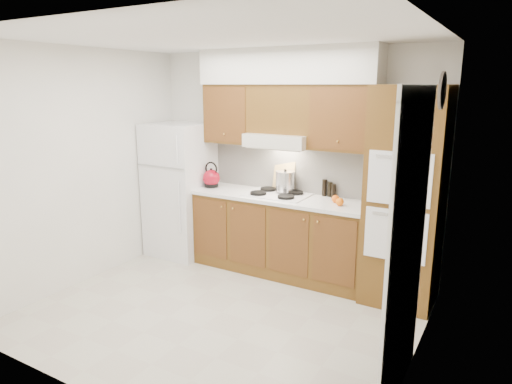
# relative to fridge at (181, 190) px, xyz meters

# --- Properties ---
(floor) EXTENTS (3.60, 3.60, 0.00)m
(floor) POSITION_rel_fridge_xyz_m (1.41, -1.14, -0.86)
(floor) COLOR beige
(floor) RESTS_ON ground
(ceiling) EXTENTS (3.60, 3.60, 0.00)m
(ceiling) POSITION_rel_fridge_xyz_m (1.41, -1.14, 1.74)
(ceiling) COLOR white
(ceiling) RESTS_ON wall_back
(wall_back) EXTENTS (3.60, 0.02, 2.60)m
(wall_back) POSITION_rel_fridge_xyz_m (1.41, 0.36, 0.44)
(wall_back) COLOR white
(wall_back) RESTS_ON floor
(wall_left) EXTENTS (0.02, 3.00, 2.60)m
(wall_left) POSITION_rel_fridge_xyz_m (-0.40, -1.14, 0.44)
(wall_left) COLOR white
(wall_left) RESTS_ON floor
(wall_right) EXTENTS (0.02, 3.00, 2.60)m
(wall_right) POSITION_rel_fridge_xyz_m (3.21, -1.14, 0.44)
(wall_right) COLOR white
(wall_right) RESTS_ON floor
(fridge) EXTENTS (0.75, 0.72, 1.72)m
(fridge) POSITION_rel_fridge_xyz_m (0.00, 0.00, 0.00)
(fridge) COLOR white
(fridge) RESTS_ON floor
(base_cabinets) EXTENTS (2.11, 0.60, 0.90)m
(base_cabinets) POSITION_rel_fridge_xyz_m (1.43, 0.06, -0.41)
(base_cabinets) COLOR brown
(base_cabinets) RESTS_ON floor
(countertop) EXTENTS (2.13, 0.62, 0.04)m
(countertop) POSITION_rel_fridge_xyz_m (1.43, 0.05, 0.06)
(countertop) COLOR white
(countertop) RESTS_ON base_cabinets
(backsplash) EXTENTS (2.11, 0.03, 0.56)m
(backsplash) POSITION_rel_fridge_xyz_m (1.43, 0.34, 0.36)
(backsplash) COLOR white
(backsplash) RESTS_ON countertop
(oven_cabinet) EXTENTS (0.70, 0.65, 2.20)m
(oven_cabinet) POSITION_rel_fridge_xyz_m (2.85, 0.03, 0.24)
(oven_cabinet) COLOR brown
(oven_cabinet) RESTS_ON floor
(upper_cab_left) EXTENTS (0.63, 0.33, 0.70)m
(upper_cab_left) POSITION_rel_fridge_xyz_m (0.69, 0.19, 0.99)
(upper_cab_left) COLOR brown
(upper_cab_left) RESTS_ON wall_back
(upper_cab_right) EXTENTS (0.73, 0.33, 0.70)m
(upper_cab_right) POSITION_rel_fridge_xyz_m (2.12, 0.19, 0.99)
(upper_cab_right) COLOR brown
(upper_cab_right) RESTS_ON wall_back
(range_hood) EXTENTS (0.75, 0.45, 0.15)m
(range_hood) POSITION_rel_fridge_xyz_m (1.38, 0.13, 0.71)
(range_hood) COLOR silver
(range_hood) RESTS_ON wall_back
(upper_cab_over_hood) EXTENTS (0.75, 0.33, 0.55)m
(upper_cab_over_hood) POSITION_rel_fridge_xyz_m (1.38, 0.19, 1.06)
(upper_cab_over_hood) COLOR brown
(upper_cab_over_hood) RESTS_ON range_hood
(soffit) EXTENTS (2.13, 0.36, 0.40)m
(soffit) POSITION_rel_fridge_xyz_m (1.43, 0.18, 1.54)
(soffit) COLOR silver
(soffit) RESTS_ON wall_back
(cooktop) EXTENTS (0.74, 0.50, 0.01)m
(cooktop) POSITION_rel_fridge_xyz_m (1.38, 0.07, 0.09)
(cooktop) COLOR white
(cooktop) RESTS_ON countertop
(doorway) EXTENTS (0.02, 0.90, 2.10)m
(doorway) POSITION_rel_fridge_xyz_m (3.19, -1.49, 0.19)
(doorway) COLOR black
(doorway) RESTS_ON floor
(wall_clock) EXTENTS (0.02, 0.30, 0.30)m
(wall_clock) POSITION_rel_fridge_xyz_m (3.19, -0.59, 1.29)
(wall_clock) COLOR #3F3833
(wall_clock) RESTS_ON wall_right
(kettle) EXTENTS (0.25, 0.25, 0.21)m
(kettle) POSITION_rel_fridge_xyz_m (0.48, 0.03, 0.20)
(kettle) COLOR maroon
(kettle) RESTS_ON countertop
(cutting_board) EXTENTS (0.28, 0.11, 0.36)m
(cutting_board) POSITION_rel_fridge_xyz_m (1.35, 0.31, 0.28)
(cutting_board) COLOR #DCB870
(cutting_board) RESTS_ON countertop
(stock_pot) EXTENTS (0.23, 0.23, 0.23)m
(stock_pot) POSITION_rel_fridge_xyz_m (1.43, 0.19, 0.22)
(stock_pot) COLOR silver
(stock_pot) RESTS_ON cooktop
(condiment_a) EXTENTS (0.06, 0.06, 0.19)m
(condiment_a) POSITION_rel_fridge_xyz_m (1.87, 0.31, 0.18)
(condiment_a) COLOR black
(condiment_a) RESTS_ON countertop
(condiment_b) EXTENTS (0.06, 0.06, 0.17)m
(condiment_b) POSITION_rel_fridge_xyz_m (1.94, 0.31, 0.17)
(condiment_b) COLOR black
(condiment_b) RESTS_ON countertop
(condiment_c) EXTENTS (0.07, 0.07, 0.16)m
(condiment_c) POSITION_rel_fridge_xyz_m (2.00, 0.28, 0.16)
(condiment_c) COLOR black
(condiment_c) RESTS_ON countertop
(orange_near) EXTENTS (0.11, 0.11, 0.09)m
(orange_near) POSITION_rel_fridge_xyz_m (2.19, -0.03, 0.12)
(orange_near) COLOR orange
(orange_near) RESTS_ON countertop
(orange_far) EXTENTS (0.11, 0.11, 0.09)m
(orange_far) POSITION_rel_fridge_xyz_m (2.10, 0.08, 0.12)
(orange_far) COLOR #FF4E0D
(orange_far) RESTS_ON countertop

